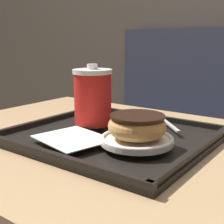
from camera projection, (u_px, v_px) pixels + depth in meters
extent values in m
cube|color=tan|center=(114.00, 146.00, 0.70)|extent=(0.95, 0.67, 0.03)
cube|color=black|center=(112.00, 137.00, 0.70)|extent=(0.41, 0.37, 0.01)
cube|color=black|center=(52.00, 155.00, 0.55)|extent=(0.41, 0.01, 0.01)
cube|color=black|center=(152.00, 117.00, 0.83)|extent=(0.41, 0.01, 0.01)
cube|color=black|center=(51.00, 119.00, 0.81)|extent=(0.01, 0.37, 0.01)
cube|color=black|center=(197.00, 150.00, 0.58)|extent=(0.01, 0.37, 0.01)
cube|color=white|center=(72.00, 138.00, 0.63)|extent=(0.16, 0.14, 0.00)
cylinder|color=red|center=(93.00, 99.00, 0.73)|extent=(0.09, 0.09, 0.12)
cylinder|color=white|center=(92.00, 71.00, 0.71)|extent=(0.09, 0.09, 0.01)
cylinder|color=white|center=(92.00, 67.00, 0.71)|extent=(0.02, 0.02, 0.01)
cylinder|color=white|center=(137.00, 141.00, 0.60)|extent=(0.14, 0.14, 0.01)
torus|color=white|center=(137.00, 138.00, 0.60)|extent=(0.14, 0.14, 0.01)
torus|color=tan|center=(137.00, 126.00, 0.59)|extent=(0.11, 0.11, 0.04)
cylinder|color=black|center=(137.00, 116.00, 0.59)|extent=(0.11, 0.11, 0.00)
ellipsoid|color=silver|center=(160.00, 116.00, 0.80)|extent=(0.04, 0.04, 0.01)
cube|color=silver|center=(170.00, 125.00, 0.72)|extent=(0.09, 0.09, 0.00)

